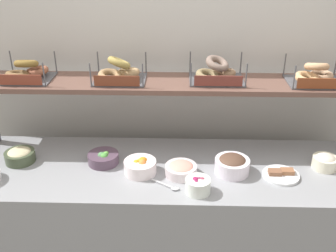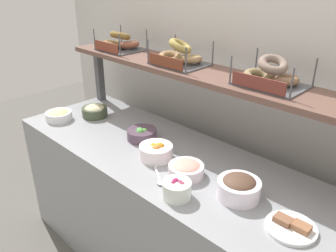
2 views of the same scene
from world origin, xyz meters
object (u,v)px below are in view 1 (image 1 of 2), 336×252
serving_spoon_near_plate (169,186)px  bagel_basket_cinnamon_raisin (27,72)px  bowl_beet_salad (198,185)px  bowl_chocolate_spread (232,164)px  bowl_lox_spread (181,169)px  bowl_tuna_salad (20,155)px  bagel_basket_poppy (216,73)px  bagel_basket_sesame (315,75)px  bowl_veggie_mix (103,158)px  bowl_potato_salad (325,161)px  bagel_basket_everything (119,73)px  bowl_fruit_salad (140,166)px  serving_plate_white (281,174)px

serving_spoon_near_plate → bagel_basket_cinnamon_raisin: bearing=151.2°
bowl_beet_salad → serving_spoon_near_plate: bowl_beet_salad is taller
bowl_chocolate_spread → bowl_beet_salad: bearing=-135.6°
bowl_lox_spread → serving_spoon_near_plate: size_ratio=1.12×
bowl_tuna_salad → bagel_basket_poppy: 1.26m
bowl_lox_spread → bagel_basket_poppy: bearing=60.8°
bagel_basket_poppy → bagel_basket_sesame: bagel_basket_poppy is taller
bowl_beet_salad → bowl_veggie_mix: size_ratio=0.73×
bowl_chocolate_spread → bagel_basket_cinnamon_raisin: (-1.21, 0.31, 0.43)m
bagel_basket_poppy → bowl_beet_salad: bearing=-102.2°
bowl_lox_spread → bowl_beet_salad: bearing=-61.4°
bowl_chocolate_spread → bowl_lox_spread: (-0.29, -0.03, -0.02)m
bowl_potato_salad → bowl_chocolate_spread: bowl_chocolate_spread is taller
bowl_tuna_salad → bagel_basket_cinnamon_raisin: size_ratio=0.61×
bowl_chocolate_spread → bagel_basket_sesame: bagel_basket_sesame is taller
bagel_basket_poppy → bagel_basket_sesame: (0.57, -0.02, -0.00)m
bowl_veggie_mix → bagel_basket_everything: (0.08, 0.23, 0.45)m
bowl_chocolate_spread → serving_spoon_near_plate: size_ratio=1.22×
bowl_potato_salad → serving_spoon_near_plate: (-0.89, -0.22, -0.04)m
bowl_chocolate_spread → bowl_fruit_salad: 0.52m
bowl_fruit_salad → bagel_basket_sesame: 1.14m
bagel_basket_poppy → bowl_tuna_salad: bearing=-167.9°
bowl_veggie_mix → bagel_basket_everything: 0.51m
bowl_veggie_mix → bowl_chocolate_spread: bearing=-6.0°
bowl_tuna_salad → bowl_lox_spread: (0.95, -0.11, -0.00)m
serving_spoon_near_plate → bagel_basket_poppy: bagel_basket_poppy is taller
bowl_tuna_salad → serving_plate_white: 1.51m
bowl_veggie_mix → bagel_basket_sesame: 1.32m
serving_spoon_near_plate → bowl_fruit_salad: bearing=139.9°
bowl_beet_salad → bagel_basket_sesame: bearing=36.3°
bowl_lox_spread → serving_plate_white: bearing=0.0°
bowl_lox_spread → bagel_basket_everything: 0.67m
bowl_tuna_salad → bowl_veggie_mix: (0.50, -0.00, -0.01)m
serving_plate_white → bowl_beet_salad: bearing=-160.9°
bowl_tuna_salad → bagel_basket_poppy: (1.15, 0.25, 0.44)m
bowl_tuna_salad → bowl_fruit_salad: size_ratio=0.96×
bowl_lox_spread → bagel_basket_cinnamon_raisin: 1.08m
bowl_potato_salad → bowl_veggie_mix: size_ratio=0.78×
bowl_lox_spread → bowl_chocolate_spread: bearing=6.4°
bowl_potato_salad → bowl_tuna_salad: (-1.78, 0.02, -0.00)m
bowl_potato_salad → bowl_chocolate_spread: bearing=-173.3°
bowl_veggie_mix → bowl_lox_spread: (0.45, -0.11, 0.00)m
serving_spoon_near_plate → bagel_basket_sesame: size_ratio=0.51×
bowl_potato_salad → bagel_basket_cinnamon_raisin: bearing=171.8°
bowl_beet_salad → bagel_basket_sesame: 0.95m
serving_plate_white → serving_spoon_near_plate: (-0.62, -0.13, -0.00)m
bowl_lox_spread → bowl_tuna_salad: bearing=173.2°
bowl_beet_salad → bagel_basket_cinnamon_raisin: (-1.01, 0.51, 0.43)m
bowl_lox_spread → serving_spoon_near_plate: bowl_lox_spread is taller
serving_spoon_near_plate → bowl_tuna_salad: bearing=164.9°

